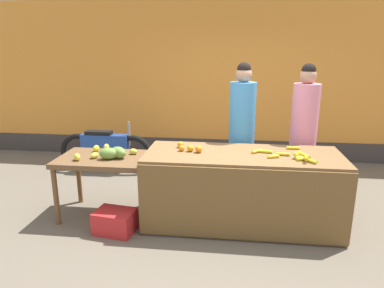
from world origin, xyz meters
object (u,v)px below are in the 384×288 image
object	(u,v)px
parked_motorcycle	(105,149)
produce_sack	(186,176)
vendor_woman_blue_shirt	(242,133)
produce_crate	(115,221)
vendor_woman_pink_shirt	(303,135)

from	to	relation	value
parked_motorcycle	produce_sack	distance (m)	1.67
vendor_woman_blue_shirt	produce_crate	xyz separation A→B (m)	(-1.42, -1.10, -0.82)
vendor_woman_blue_shirt	produce_crate	world-z (taller)	vendor_woman_blue_shirt
vendor_woman_blue_shirt	produce_crate	size ratio (longest dim) A/B	4.25
vendor_woman_blue_shirt	produce_sack	distance (m)	1.04
parked_motorcycle	produce_sack	bearing A→B (deg)	-26.74
vendor_woman_pink_shirt	produce_crate	xyz separation A→B (m)	(-2.22, -1.11, -0.81)
vendor_woman_pink_shirt	parked_motorcycle	size ratio (longest dim) A/B	1.16
vendor_woman_blue_shirt	produce_crate	distance (m)	1.97
produce_sack	parked_motorcycle	bearing A→B (deg)	153.26
vendor_woman_blue_shirt	vendor_woman_pink_shirt	xyz separation A→B (m)	(0.80, 0.01, -0.01)
parked_motorcycle	vendor_woman_pink_shirt	bearing A→B (deg)	-15.71
vendor_woman_pink_shirt	produce_sack	distance (m)	1.71
parked_motorcycle	produce_sack	world-z (taller)	parked_motorcycle
vendor_woman_blue_shirt	vendor_woman_pink_shirt	bearing A→B (deg)	0.60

